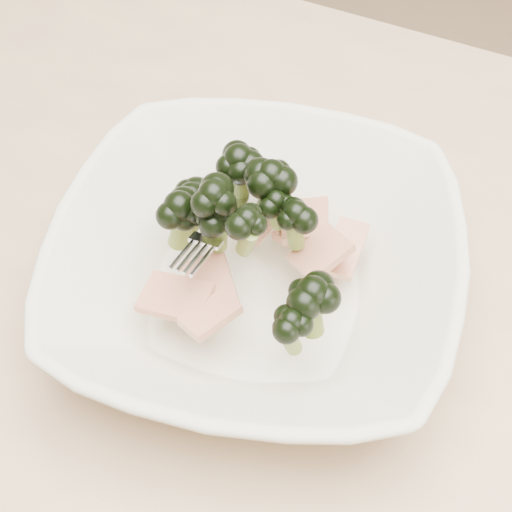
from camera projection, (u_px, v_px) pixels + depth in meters
name	position (u px, v px, depth m)	size (l,w,h in m)	color
dining_table	(374.00, 415.00, 0.60)	(1.20, 0.80, 0.75)	tan
broccoli_dish	(255.00, 263.00, 0.53)	(0.37, 0.37, 0.12)	beige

